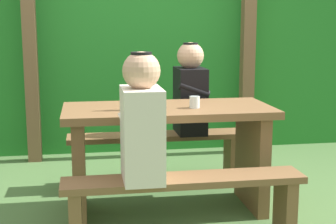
{
  "coord_description": "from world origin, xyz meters",
  "views": [
    {
      "loc": [
        -0.54,
        -3.28,
        1.3
      ],
      "look_at": [
        0.0,
        0.0,
        0.7
      ],
      "focal_mm": 53.58,
      "sensor_mm": 36.0,
      "label": 1
    }
  ],
  "objects": [
    {
      "name": "pergola_post_right",
      "position": [
        1.03,
        1.46,
        1.02
      ],
      "size": [
        0.12,
        0.12,
        2.03
      ],
      "primitive_type": "cube",
      "color": "brown",
      "rests_on": "ground_plane"
    },
    {
      "name": "picnic_table",
      "position": [
        0.0,
        0.0,
        0.5
      ],
      "size": [
        1.4,
        0.64,
        0.73
      ],
      "color": "brown",
      "rests_on": "ground_plane"
    },
    {
      "name": "person_black_coat",
      "position": [
        0.27,
        0.57,
        0.75
      ],
      "size": [
        0.25,
        0.35,
        0.72
      ],
      "color": "black",
      "rests_on": "bench_far"
    },
    {
      "name": "bench_far",
      "position": [
        0.0,
        0.57,
        0.3
      ],
      "size": [
        1.4,
        0.24,
        0.42
      ],
      "color": "brown",
      "rests_on": "ground_plane"
    },
    {
      "name": "ground_plane",
      "position": [
        0.0,
        0.0,
        0.0
      ],
      "size": [
        12.0,
        12.0,
        0.0
      ],
      "primitive_type": "plane",
      "color": "#486C38"
    },
    {
      "name": "drinking_glass",
      "position": [
        0.17,
        -0.07,
        0.77
      ],
      "size": [
        0.07,
        0.07,
        0.08
      ],
      "primitive_type": "cylinder",
      "color": "silver",
      "rests_on": "picnic_table"
    },
    {
      "name": "hedge_backdrop",
      "position": [
        0.0,
        2.07,
        0.9
      ],
      "size": [
        6.4,
        0.81,
        1.79
      ],
      "primitive_type": "cube",
      "color": "#237726",
      "rests_on": "ground_plane"
    },
    {
      "name": "bottle_left",
      "position": [
        -0.23,
        -0.08,
        0.83
      ],
      "size": [
        0.06,
        0.06,
        0.24
      ],
      "color": "silver",
      "rests_on": "picnic_table"
    },
    {
      "name": "cell_phone",
      "position": [
        -0.19,
        0.11,
        0.74
      ],
      "size": [
        0.09,
        0.15,
        0.01
      ],
      "primitive_type": "cube",
      "rotation": [
        0.0,
        0.0,
        0.13
      ],
      "color": "black",
      "rests_on": "picnic_table"
    },
    {
      "name": "person_white_shirt",
      "position": [
        -0.24,
        -0.57,
        0.75
      ],
      "size": [
        0.25,
        0.35,
        0.72
      ],
      "color": "silver",
      "rests_on": "bench_near"
    },
    {
      "name": "pergola_post_left",
      "position": [
        -1.03,
        1.46,
        1.02
      ],
      "size": [
        0.12,
        0.12,
        2.03
      ],
      "primitive_type": "cube",
      "color": "brown",
      "rests_on": "ground_plane"
    },
    {
      "name": "bench_near",
      "position": [
        0.0,
        -0.57,
        0.3
      ],
      "size": [
        1.4,
        0.24,
        0.42
      ],
      "color": "brown",
      "rests_on": "ground_plane"
    }
  ]
}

